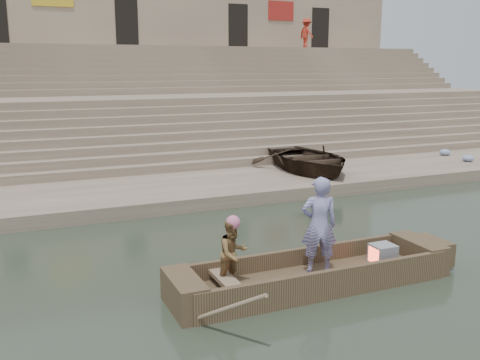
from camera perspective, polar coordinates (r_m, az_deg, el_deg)
ground at (r=12.66m, az=22.32°, el=-7.99°), size 120.00×120.00×0.00m
lower_landing at (r=18.81m, az=4.88°, el=-0.08°), size 32.00×4.00×0.40m
mid_landing at (r=25.40m, az=-3.09°, el=5.84°), size 32.00×3.00×2.80m
upper_landing at (r=31.95m, az=-7.52°, el=9.19°), size 32.00×3.00×5.20m
ghat_steps at (r=26.95m, az=-4.35°, el=7.04°), size 32.00×11.00×5.20m
building_wall at (r=35.80m, az=-9.46°, el=14.24°), size 32.00×5.07×11.20m
main_rowboat at (r=10.53m, az=7.68°, el=-10.58°), size 5.00×1.30×0.22m
rowboat_trim at (r=10.55m, az=8.71°, el=-9.41°), size 6.04×2.63×1.94m
standing_man at (r=10.37m, az=8.39°, el=-4.77°), size 0.80×0.66×1.89m
rowing_man at (r=9.68m, az=-0.73°, el=-7.81°), size 0.72×0.62×1.27m
television at (r=11.29m, az=14.87°, el=-7.62°), size 0.46×0.42×0.40m
beached_rowboat at (r=19.46m, az=7.31°, el=2.27°), size 3.37×4.61×0.93m
pedestrian at (r=34.50m, az=7.06°, el=15.21°), size 0.81×1.23×1.78m
cloth_bundles at (r=22.36m, az=17.69°, el=2.19°), size 7.35×1.96×0.26m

